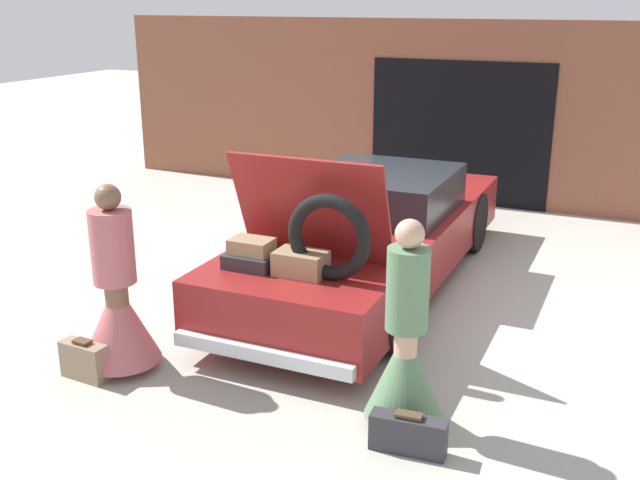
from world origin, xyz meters
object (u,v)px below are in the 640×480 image
car (371,234)px  suitcase_beside_left_person (84,361)px  suitcase_beside_right_person (408,434)px  person_left (118,306)px  person_right (405,355)px

car → suitcase_beside_left_person: size_ratio=12.00×
suitcase_beside_left_person → suitcase_beside_right_person: size_ratio=0.78×
person_left → suitcase_beside_right_person: person_left is taller
car → person_right: size_ratio=3.21×
person_right → suitcase_beside_right_person: size_ratio=2.91×
suitcase_beside_right_person → person_right: bearing=113.5°
car → person_right: 2.98m
person_right → person_left: bearing=106.8°
person_left → suitcase_beside_right_person: 2.73m
person_right → suitcase_beside_left_person: bearing=112.7°
person_left → suitcase_beside_right_person: (2.68, -0.21, -0.44)m
person_right → suitcase_beside_left_person: person_right is taller
person_left → suitcase_beside_left_person: 0.54m
suitcase_beside_left_person → suitcase_beside_right_person: (2.85, 0.08, -0.02)m
suitcase_beside_left_person → person_right: bearing=9.0°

